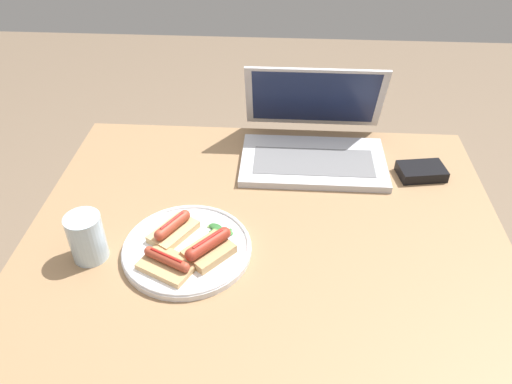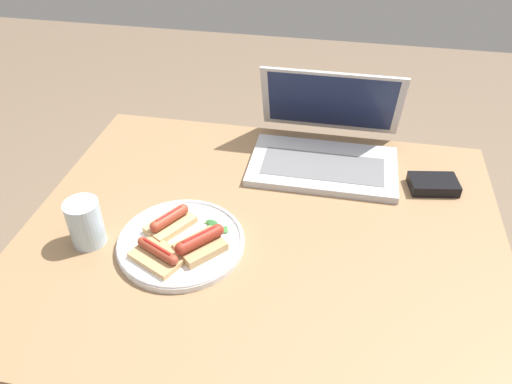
{
  "view_description": "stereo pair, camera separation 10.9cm",
  "coord_description": "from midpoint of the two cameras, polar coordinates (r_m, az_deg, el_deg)",
  "views": [
    {
      "loc": [
        0.03,
        -0.8,
        1.44
      ],
      "look_at": [
        -0.03,
        0.06,
        0.77
      ],
      "focal_mm": 35.0,
      "sensor_mm": 36.0,
      "label": 1
    },
    {
      "loc": [
        0.14,
        -0.79,
        1.44
      ],
      "look_at": [
        -0.03,
        0.06,
        0.77
      ],
      "focal_mm": 35.0,
      "sensor_mm": 36.0,
      "label": 2
    }
  ],
  "objects": [
    {
      "name": "salad_pile",
      "position": [
        1.07,
        -7.23,
        -4.55
      ],
      "size": [
        0.06,
        0.06,
        0.01
      ],
      "color": "#387A33",
      "rests_on": "plate"
    },
    {
      "name": "sausage_toast_right",
      "position": [
        1.01,
        -8.57,
        -6.5
      ],
      "size": [
        0.11,
        0.11,
        0.05
      ],
      "rotation": [
        0.0,
        0.0,
        3.99
      ],
      "color": "tan",
      "rests_on": "plate"
    },
    {
      "name": "laptop",
      "position": [
        1.3,
        4.2,
        5.56
      ],
      "size": [
        0.37,
        0.3,
        0.21
      ],
      "color": "#B7B7BC",
      "rests_on": "desk"
    },
    {
      "name": "desk",
      "position": [
        1.15,
        -1.67,
        -7.92
      ],
      "size": [
        1.04,
        0.86,
        0.71
      ],
      "color": "#93704C",
      "rests_on": "ground_plane"
    },
    {
      "name": "plate",
      "position": [
        1.05,
        -10.88,
        -6.47
      ],
      "size": [
        0.27,
        0.27,
        0.02
      ],
      "color": "silver",
      "rests_on": "desk"
    },
    {
      "name": "external_drive",
      "position": [
        1.28,
        16.11,
        2.19
      ],
      "size": [
        0.12,
        0.09,
        0.03
      ],
      "rotation": [
        0.0,
        0.0,
        0.17
      ],
      "color": "black",
      "rests_on": "desk"
    },
    {
      "name": "sausage_toast_left",
      "position": [
        1.07,
        -12.37,
        -4.27
      ],
      "size": [
        0.11,
        0.12,
        0.04
      ],
      "rotation": [
        0.0,
        0.0,
        1.01
      ],
      "color": "tan",
      "rests_on": "plate"
    },
    {
      "name": "sausage_toast_middle",
      "position": [
        1.01,
        -13.23,
        -8.03
      ],
      "size": [
        0.13,
        0.11,
        0.03
      ],
      "rotation": [
        0.0,
        0.0,
        5.83
      ],
      "color": "tan",
      "rests_on": "plate"
    },
    {
      "name": "drinking_glass",
      "position": [
        1.07,
        -21.61,
        -4.97
      ],
      "size": [
        0.07,
        0.07,
        0.1
      ],
      "color": "silver",
      "rests_on": "desk"
    }
  ]
}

